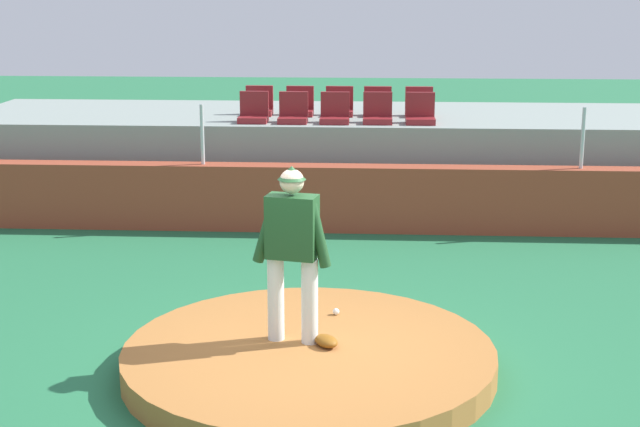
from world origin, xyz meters
TOP-DOWN VIEW (x-y plane):
  - ground_plane at (0.00, 0.00)m, footprint 60.00×60.00m
  - pitchers_mound at (0.00, 0.00)m, footprint 3.74×3.74m
  - pitcher at (-0.17, 0.16)m, footprint 0.82×0.36m
  - baseball at (0.23, 0.94)m, footprint 0.07×0.07m
  - fielding_glove at (0.17, 0.03)m, footprint 0.33×0.36m
  - brick_barrier at (0.00, 5.50)m, footprint 15.33×0.40m
  - fence_post_left at (-2.05, 5.50)m, footprint 0.06×0.06m
  - fence_post_right at (3.80, 5.50)m, footprint 0.06×0.06m
  - bleacher_platform at (0.00, 7.79)m, footprint 13.14×3.41m
  - stadium_chair_0 at (-1.38, 6.63)m, footprint 0.48×0.44m
  - stadium_chair_1 at (-0.72, 6.61)m, footprint 0.48×0.44m
  - stadium_chair_2 at (-0.02, 6.61)m, footprint 0.48×0.44m
  - stadium_chair_3 at (0.68, 6.64)m, footprint 0.48×0.44m
  - stadium_chair_4 at (1.39, 6.64)m, footprint 0.48×0.44m
  - stadium_chair_5 at (-1.40, 7.50)m, footprint 0.48×0.44m
  - stadium_chair_6 at (-0.68, 7.49)m, footprint 0.48×0.44m
  - stadium_chair_7 at (0.02, 7.49)m, footprint 0.48×0.44m
  - stadium_chair_8 at (0.69, 7.50)m, footprint 0.48×0.44m
  - stadium_chair_9 at (1.41, 7.50)m, footprint 0.48×0.44m

SIDE VIEW (x-z plane):
  - ground_plane at x=0.00m, z-range 0.00..0.00m
  - pitchers_mound at x=0.00m, z-range 0.00..0.26m
  - baseball at x=0.23m, z-range 0.26..0.33m
  - fielding_glove at x=0.17m, z-range 0.26..0.37m
  - brick_barrier at x=0.00m, z-range 0.00..1.04m
  - bleacher_platform at x=0.00m, z-range 0.00..1.55m
  - pitcher at x=-0.17m, z-range 0.40..2.22m
  - fence_post_left at x=-2.05m, z-range 1.04..1.98m
  - fence_post_right at x=3.80m, z-range 1.04..1.98m
  - stadium_chair_0 at x=-1.38m, z-range 1.46..1.96m
  - stadium_chair_1 at x=-0.72m, z-range 1.46..1.96m
  - stadium_chair_2 at x=-0.02m, z-range 1.46..1.96m
  - stadium_chair_3 at x=0.68m, z-range 1.46..1.96m
  - stadium_chair_4 at x=1.39m, z-range 1.46..1.96m
  - stadium_chair_5 at x=-1.40m, z-range 1.46..1.96m
  - stadium_chair_6 at x=-0.68m, z-range 1.46..1.96m
  - stadium_chair_7 at x=0.02m, z-range 1.46..1.96m
  - stadium_chair_8 at x=0.69m, z-range 1.46..1.96m
  - stadium_chair_9 at x=1.41m, z-range 1.46..1.96m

